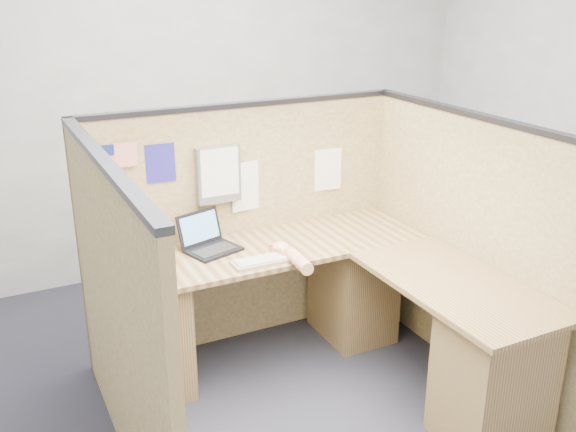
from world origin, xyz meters
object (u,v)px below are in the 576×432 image
l_desk (327,320)px  mouse (280,251)px  keyboard (267,260)px  laptop (210,240)px

l_desk → mouse: size_ratio=18.26×
keyboard → mouse: 0.13m
laptop → mouse: bearing=-56.1°
keyboard → mouse: size_ratio=3.71×
l_desk → mouse: (-0.17, 0.25, 0.36)m
l_desk → keyboard: bearing=146.3°
keyboard → mouse: bearing=29.8°
l_desk → laptop: 0.82m
laptop → keyboard: bearing=-74.3°
keyboard → laptop: bearing=123.6°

